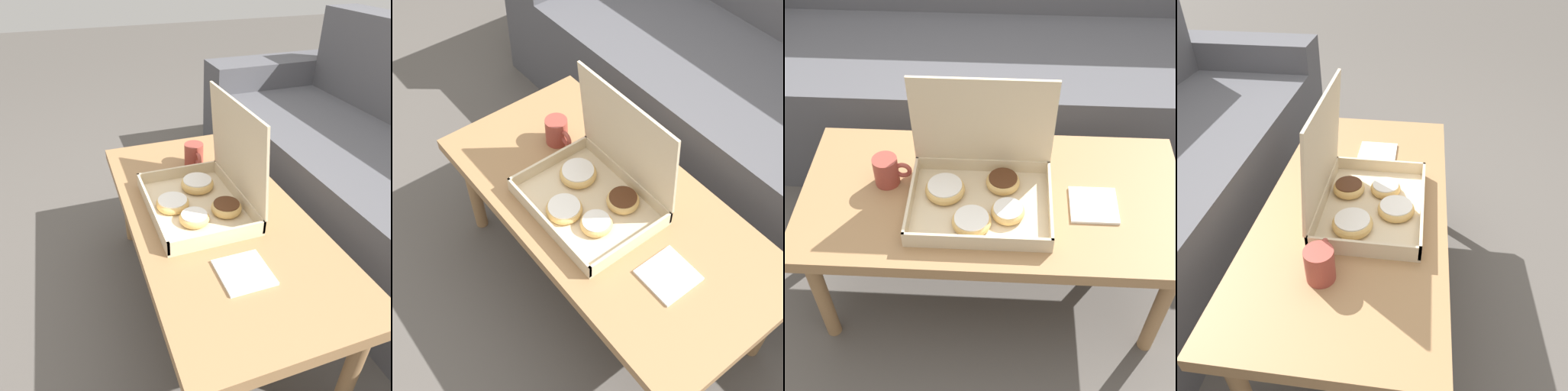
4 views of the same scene
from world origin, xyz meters
The scene contains 5 objects.
ground_plane centered at (0.00, 0.00, 0.00)m, with size 12.00×12.00×0.00m, color #514C47.
coffee_table centered at (0.00, -0.07, 0.39)m, with size 1.09×0.54×0.43m.
pastry_box centered at (-0.04, -0.09, 0.49)m, with size 0.39×0.30×0.34m.
coffee_mug centered at (-0.30, -0.03, 0.48)m, with size 0.11×0.07×0.09m.
napkin_stack centered at (0.28, -0.10, 0.44)m, with size 0.13×0.13×0.01m.
Camera 4 is at (-0.89, -0.23, 1.14)m, focal length 35.00 mm.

